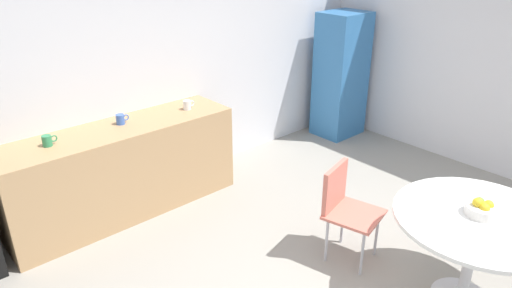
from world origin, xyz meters
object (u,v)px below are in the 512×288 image
(locker_cabinet, at_px, (341,75))
(mug_white, at_px, (121,119))
(chair_coral, at_px, (344,202))
(fruit_bowl, at_px, (482,208))
(round_table, at_px, (476,232))
(mug_green, at_px, (187,105))
(mug_red, at_px, (47,141))

(locker_cabinet, bearing_deg, mug_white, 177.03)
(locker_cabinet, bearing_deg, chair_coral, -140.15)
(fruit_bowl, bearing_deg, locker_cabinet, 55.99)
(round_table, xyz_separation_m, mug_white, (-1.22, 2.91, 0.33))
(chair_coral, distance_m, mug_white, 2.21)
(locker_cabinet, xyz_separation_m, round_table, (-1.88, -2.75, -0.21))
(mug_white, distance_m, mug_green, 0.71)
(fruit_bowl, bearing_deg, mug_green, 101.07)
(locker_cabinet, xyz_separation_m, mug_red, (-3.80, 0.11, 0.12))
(mug_red, bearing_deg, locker_cabinet, -1.65)
(round_table, xyz_separation_m, mug_green, (-0.52, 2.83, 0.33))
(mug_white, bearing_deg, mug_green, -6.36)
(locker_cabinet, xyz_separation_m, fruit_bowl, (-1.84, -2.73, -0.03))
(chair_coral, xyz_separation_m, mug_white, (-0.97, 1.93, 0.43))
(round_table, distance_m, mug_green, 2.89)
(chair_coral, height_order, mug_red, mug_red)
(chair_coral, height_order, mug_white, mug_white)
(mug_white, bearing_deg, chair_coral, -63.23)
(round_table, height_order, mug_green, mug_green)
(locker_cabinet, distance_m, fruit_bowl, 3.30)
(chair_coral, distance_m, mug_red, 2.55)
(mug_red, bearing_deg, round_table, -56.11)
(round_table, distance_m, fruit_bowl, 0.18)
(mug_green, bearing_deg, round_table, -79.64)
(locker_cabinet, bearing_deg, mug_red, 178.35)
(fruit_bowl, bearing_deg, mug_red, 124.46)
(locker_cabinet, distance_m, mug_red, 3.80)
(round_table, height_order, mug_white, mug_white)
(round_table, relative_size, mug_green, 9.08)
(round_table, height_order, mug_red, mug_red)
(mug_green, xyz_separation_m, mug_red, (-1.40, 0.03, 0.00))
(round_table, height_order, fruit_bowl, fruit_bowl)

